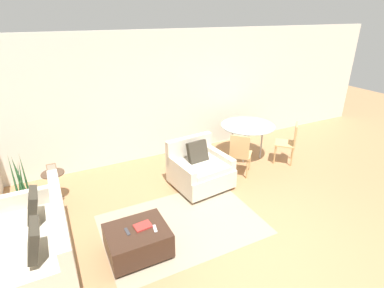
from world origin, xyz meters
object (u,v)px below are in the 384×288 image
tv_remote_secondary (127,232)px  side_table (54,181)px  book_stack (143,226)px  potted_plant (25,198)px  couch (36,249)px  picture_frame (52,169)px  dining_chair_near_right (290,140)px  armchair (199,169)px  dining_chair_near_left (240,152)px  tv_remote_primary (155,228)px  ottoman (138,240)px  dining_table (248,128)px

tv_remote_secondary → side_table: side_table is taller
book_stack → tv_remote_secondary: (-0.22, -0.01, -0.01)m
side_table → potted_plant: bearing=-173.4°
couch → picture_frame: (0.33, 1.56, 0.32)m
tv_remote_secondary → dining_chair_near_right: bearing=16.5°
couch → book_stack: 1.36m
side_table → picture_frame: picture_frame is taller
armchair → dining_chair_near_right: 2.21m
tv_remote_secondary → dining_chair_near_left: size_ratio=0.17×
tv_remote_primary → potted_plant: (-1.61, 1.93, -0.19)m
tv_remote_secondary → potted_plant: bearing=124.6°
dining_chair_near_left → armchair: bearing=179.1°
book_stack → potted_plant: 2.35m
picture_frame → armchair: bearing=-16.0°
ottoman → dining_table: bearing=30.2°
ottoman → tv_remote_primary: tv_remote_primary is taller
armchair → dining_table: (1.55, 0.64, 0.34)m
tv_remote_primary → picture_frame: picture_frame is taller
couch → dining_table: 4.62m
dining_chair_near_left → tv_remote_secondary: bearing=-156.1°
couch → ottoman: size_ratio=2.30×
ottoman → dining_chair_near_right: (3.79, 1.17, 0.30)m
potted_plant → dining_chair_near_left: bearing=-9.8°
book_stack → potted_plant: potted_plant is taller
ottoman → dining_table: size_ratio=0.68×
couch → tv_remote_primary: size_ratio=12.34×
tv_remote_primary → dining_chair_near_right: 3.78m
ottoman → dining_chair_near_left: dining_chair_near_left is taller
book_stack → dining_table: dining_table is taller
book_stack → picture_frame: picture_frame is taller
ottoman → dining_table: 3.66m
couch → ottoman: couch is taller
side_table → picture_frame: bearing=-90.0°
couch → picture_frame: size_ratio=11.00×
book_stack → tv_remote_secondary: bearing=-178.4°
side_table → dining_table: size_ratio=0.44×
armchair → tv_remote_secondary: (-1.71, -1.17, 0.06)m
dining_chair_near_right → couch: bearing=-170.5°
potted_plant → dining_chair_near_left: (3.87, -0.67, 0.30)m
ottoman → tv_remote_secondary: 0.22m
armchair → tv_remote_secondary: 2.07m
armchair → tv_remote_primary: armchair is taller
armchair → ottoman: armchair is taller
ottoman → potted_plant: potted_plant is taller
couch → dining_chair_near_right: same height
picture_frame → tv_remote_secondary: bearing=-67.8°
tv_remote_secondary → picture_frame: picture_frame is taller
tv_remote_secondary → dining_chair_near_left: bearing=23.9°
dining_chair_near_right → book_stack: bearing=-162.7°
armchair → potted_plant: bearing=167.6°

